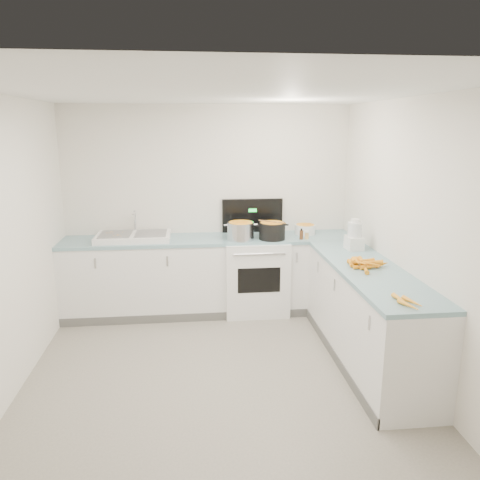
{
  "coord_description": "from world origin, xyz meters",
  "views": [
    {
      "loc": [
        -0.22,
        -3.77,
        2.24
      ],
      "look_at": [
        0.3,
        1.1,
        1.05
      ],
      "focal_mm": 35.0,
      "sensor_mm": 36.0,
      "label": 1
    }
  ],
  "objects": [
    {
      "name": "stove",
      "position": [
        0.55,
        1.69,
        0.47
      ],
      "size": [
        0.76,
        0.65,
        1.36
      ],
      "color": "white",
      "rests_on": "ground"
    },
    {
      "name": "extract_bottle",
      "position": [
        1.07,
        1.51,
        0.99
      ],
      "size": [
        0.04,
        0.04,
        0.11
      ],
      "primitive_type": "cylinder",
      "color": "#593319",
      "rests_on": "counter_back"
    },
    {
      "name": "counter_right",
      "position": [
        1.45,
        0.3,
        0.47
      ],
      "size": [
        0.62,
        2.2,
        0.94
      ],
      "color": "white",
      "rests_on": "ground"
    },
    {
      "name": "black_pot",
      "position": [
        0.73,
        1.55,
        1.03
      ],
      "size": [
        0.39,
        0.39,
        0.22
      ],
      "primitive_type": "cylinder",
      "rotation": [
        0.0,
        0.0,
        0.32
      ],
      "color": "black",
      "rests_on": "stove"
    },
    {
      "name": "sink",
      "position": [
        -0.9,
        1.7,
        0.98
      ],
      "size": [
        0.86,
        0.52,
        0.31
      ],
      "color": "white",
      "rests_on": "counter_back"
    },
    {
      "name": "peeled_carrots",
      "position": [
        1.38,
        -0.62,
        0.96
      ],
      "size": [
        0.16,
        0.32,
        0.04
      ],
      "color": "#FFA226",
      "rests_on": "counter_right"
    },
    {
      "name": "counter_back",
      "position": [
        0.0,
        1.7,
        0.47
      ],
      "size": [
        3.5,
        0.62,
        0.94
      ],
      "color": "white",
      "rests_on": "ground"
    },
    {
      "name": "ceiling",
      "position": [
        0.0,
        0.0,
        2.5
      ],
      "size": [
        3.5,
        4.0,
        0.0
      ],
      "primitive_type": null,
      "rotation": [
        3.14,
        0.0,
        0.0
      ],
      "color": "silver",
      "rests_on": "ground"
    },
    {
      "name": "peelings",
      "position": [
        -1.11,
        1.67,
        1.02
      ],
      "size": [
        0.21,
        0.27,
        0.01
      ],
      "color": "tan",
      "rests_on": "sink"
    },
    {
      "name": "carrot_pile",
      "position": [
        1.4,
        0.34,
        0.98
      ],
      "size": [
        0.43,
        0.44,
        0.09
      ],
      "color": "orange",
      "rests_on": "counter_right"
    },
    {
      "name": "spice_jar",
      "position": [
        1.14,
        1.52,
        0.98
      ],
      "size": [
        0.05,
        0.05,
        0.08
      ],
      "primitive_type": "cylinder",
      "color": "#E5B266",
      "rests_on": "counter_back"
    },
    {
      "name": "wall_front",
      "position": [
        0.0,
        -2.0,
        1.25
      ],
      "size": [
        3.5,
        0.0,
        2.5
      ],
      "primitive_type": null,
      "rotation": [
        -1.57,
        0.0,
        0.0
      ],
      "color": "silver",
      "rests_on": "ground"
    },
    {
      "name": "mixing_bowl",
      "position": [
        1.19,
        1.78,
        1.0
      ],
      "size": [
        0.31,
        0.31,
        0.12
      ],
      "primitive_type": "cylinder",
      "rotation": [
        0.0,
        0.0,
        -0.21
      ],
      "color": "white",
      "rests_on": "counter_back"
    },
    {
      "name": "wall_right",
      "position": [
        1.75,
        0.0,
        1.25
      ],
      "size": [
        0.0,
        4.0,
        2.5
      ],
      "primitive_type": null,
      "rotation": [
        1.57,
        0.0,
        -1.57
      ],
      "color": "silver",
      "rests_on": "ground"
    },
    {
      "name": "floor",
      "position": [
        0.0,
        0.0,
        0.0
      ],
      "size": [
        3.5,
        4.0,
        0.0
      ],
      "primitive_type": null,
      "color": "gray",
      "rests_on": "ground"
    },
    {
      "name": "food_processor",
      "position": [
        1.53,
        0.99,
        1.08
      ],
      "size": [
        0.17,
        0.21,
        0.34
      ],
      "color": "white",
      "rests_on": "counter_right"
    },
    {
      "name": "steel_pot",
      "position": [
        0.36,
        1.56,
        1.03
      ],
      "size": [
        0.39,
        0.39,
        0.23
      ],
      "primitive_type": "cylinder",
      "rotation": [
        0.0,
        0.0,
        0.31
      ],
      "color": "silver",
      "rests_on": "stove"
    },
    {
      "name": "wooden_spoon",
      "position": [
        0.73,
        1.55,
        1.15
      ],
      "size": [
        0.3,
        0.23,
        0.02
      ],
      "primitive_type": "cylinder",
      "rotation": [
        1.57,
        0.0,
        0.93
      ],
      "color": "#AD7A47",
      "rests_on": "black_pot"
    },
    {
      "name": "wall_back",
      "position": [
        0.0,
        2.0,
        1.25
      ],
      "size": [
        3.5,
        0.0,
        2.5
      ],
      "primitive_type": null,
      "rotation": [
        1.57,
        0.0,
        0.0
      ],
      "color": "silver",
      "rests_on": "ground"
    }
  ]
}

